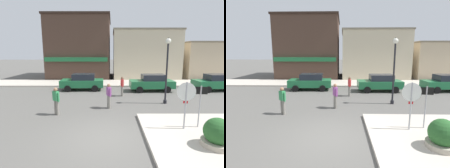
% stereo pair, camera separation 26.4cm
% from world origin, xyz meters
% --- Properties ---
extents(ground_plane, '(160.00, 160.00, 0.00)m').
position_xyz_m(ground_plane, '(0.00, 0.00, 0.00)').
color(ground_plane, '#5B5954').
extents(sidewalk_corner, '(6.40, 4.80, 0.15)m').
position_xyz_m(sidewalk_corner, '(4.88, 0.15, 0.07)').
color(sidewalk_corner, beige).
rests_on(sidewalk_corner, ground).
extents(kerb_far, '(80.00, 4.00, 0.15)m').
position_xyz_m(kerb_far, '(0.00, 12.97, 0.07)').
color(kerb_far, beige).
rests_on(kerb_far, ground).
extents(stop_sign, '(0.82, 0.10, 2.30)m').
position_xyz_m(stop_sign, '(3.54, 0.59, 1.52)').
color(stop_sign, '#9E9EA3').
rests_on(stop_sign, ground).
extents(one_way_sign, '(0.60, 0.08, 2.10)m').
position_xyz_m(one_way_sign, '(4.28, 0.78, 1.33)').
color(one_way_sign, '#9E9EA3').
rests_on(one_way_sign, ground).
extents(planter, '(1.10, 1.10, 1.23)m').
position_xyz_m(planter, '(4.15, -0.91, 0.56)').
color(planter, '#ADA38E').
rests_on(planter, ground).
extents(lamp_post, '(0.36, 0.36, 4.54)m').
position_xyz_m(lamp_post, '(4.04, 5.07, 2.96)').
color(lamp_post, black).
rests_on(lamp_post, ground).
extents(parked_car_nearest, '(4.06, 2.00, 1.56)m').
position_xyz_m(parked_car_nearest, '(-2.52, 9.55, 0.81)').
color(parked_car_nearest, '#1E6B3D').
rests_on(parked_car_nearest, ground).
extents(parked_car_second, '(4.05, 1.97, 1.56)m').
position_xyz_m(parked_car_second, '(3.99, 9.10, 0.81)').
color(parked_car_second, '#1E6B3D').
rests_on(parked_car_second, ground).
extents(parked_car_third, '(4.13, 2.13, 1.56)m').
position_xyz_m(parked_car_third, '(10.04, 9.24, 0.81)').
color(parked_car_third, '#1E6B3D').
rests_on(parked_car_third, ground).
extents(pedestrian_crossing_near, '(0.34, 0.54, 1.61)m').
position_xyz_m(pedestrian_crossing_near, '(0.08, 4.00, 0.87)').
color(pedestrian_crossing_near, gray).
rests_on(pedestrian_crossing_near, ground).
extents(pedestrian_crossing_far, '(0.25, 0.56, 1.61)m').
position_xyz_m(pedestrian_crossing_far, '(1.11, 7.19, 0.87)').
color(pedestrian_crossing_far, gray).
rests_on(pedestrian_crossing_far, ground).
extents(pedestrian_kerb_side, '(0.49, 0.41, 1.61)m').
position_xyz_m(pedestrian_kerb_side, '(-2.92, 2.79, 0.87)').
color(pedestrian_kerb_side, gray).
rests_on(pedestrian_kerb_side, ground).
extents(building_corner_shop, '(8.39, 8.97, 8.34)m').
position_xyz_m(building_corner_shop, '(-4.15, 19.21, 4.17)').
color(building_corner_shop, '#473328').
rests_on(building_corner_shop, ground).
extents(building_storefront_left_near, '(8.76, 7.70, 6.48)m').
position_xyz_m(building_storefront_left_near, '(4.82, 18.63, 3.24)').
color(building_storefront_left_near, beige).
rests_on(building_storefront_left_near, ground).
extents(building_storefront_left_mid, '(7.73, 5.24, 4.98)m').
position_xyz_m(building_storefront_left_mid, '(14.02, 18.17, 2.49)').
color(building_storefront_left_mid, tan).
rests_on(building_storefront_left_mid, ground).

